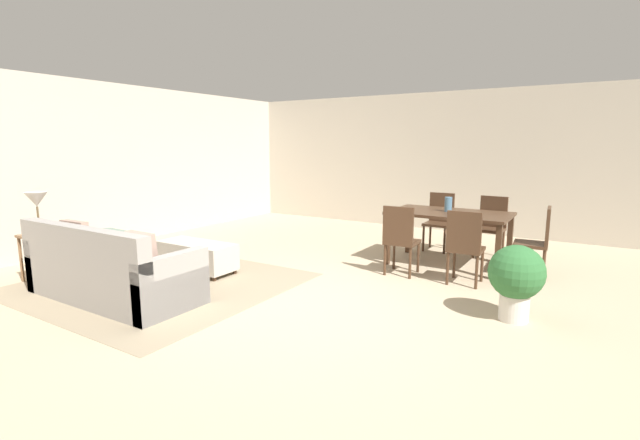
{
  "coord_description": "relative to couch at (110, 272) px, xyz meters",
  "views": [
    {
      "loc": [
        2.53,
        -3.88,
        1.7
      ],
      "look_at": [
        -0.55,
        1.05,
        0.72
      ],
      "focal_mm": 25.29,
      "sensor_mm": 36.0,
      "label": 1
    }
  ],
  "objects": [
    {
      "name": "table_lamp",
      "position": [
        -1.34,
        -0.04,
        0.71
      ],
      "size": [
        0.26,
        0.26,
        0.53
      ],
      "color": "brown",
      "rests_on": "side_table"
    },
    {
      "name": "dining_chair_near_left",
      "position": [
        2.38,
        2.54,
        0.22
      ],
      "size": [
        0.42,
        0.42,
        0.92
      ],
      "color": "#422B1C",
      "rests_on": "ground_plane"
    },
    {
      "name": "dining_chair_far_left",
      "position": [
        2.35,
        4.27,
        0.22
      ],
      "size": [
        0.4,
        0.4,
        0.92
      ],
      "color": "#422B1C",
      "rests_on": "ground_plane"
    },
    {
      "name": "potted_plant",
      "position": [
        3.91,
        1.7,
        0.14
      ],
      "size": [
        0.53,
        0.53,
        0.75
      ],
      "color": "beige",
      "rests_on": "ground_plane"
    },
    {
      "name": "wall_left",
      "position": [
        -2.51,
        1.53,
        1.05
      ],
      "size": [
        0.12,
        11.0,
        2.7
      ],
      "primitive_type": "cube",
      "color": "#BCB2A0",
      "rests_on": "ground_plane"
    },
    {
      "name": "vase_centerpiece",
      "position": [
        2.72,
        3.44,
        0.56
      ],
      "size": [
        0.1,
        0.1,
        0.21
      ],
      "primitive_type": "cylinder",
      "color": "slate",
      "rests_on": "dining_table"
    },
    {
      "name": "area_rug",
      "position": [
        0.0,
        0.65,
        -0.3
      ],
      "size": [
        3.0,
        2.8,
        0.01
      ],
      "primitive_type": "cube",
      "color": "gray",
      "rests_on": "ground_plane"
    },
    {
      "name": "couch",
      "position": [
        0.0,
        0.0,
        0.0
      ],
      "size": [
        2.08,
        0.86,
        0.86
      ],
      "color": "gray",
      "rests_on": "ground_plane"
    },
    {
      "name": "side_table",
      "position": [
        -1.34,
        -0.04,
        0.17
      ],
      "size": [
        0.4,
        0.4,
        0.6
      ],
      "color": "brown",
      "rests_on": "ground_plane"
    },
    {
      "name": "wall_back",
      "position": [
        1.99,
        6.03,
        1.05
      ],
      "size": [
        9.0,
        0.12,
        2.7
      ],
      "primitive_type": "cube",
      "color": "#BCB2A0",
      "rests_on": "ground_plane"
    },
    {
      "name": "dining_chair_near_right",
      "position": [
        3.19,
        2.57,
        0.22
      ],
      "size": [
        0.41,
        0.41,
        0.92
      ],
      "color": "#422B1C",
      "rests_on": "ground_plane"
    },
    {
      "name": "dining_chair_head_east",
      "position": [
        3.91,
        3.37,
        0.22
      ],
      "size": [
        0.43,
        0.43,
        0.92
      ],
      "color": "#422B1C",
      "rests_on": "ground_plane"
    },
    {
      "name": "ground_plane",
      "position": [
        1.99,
        1.03,
        -0.3
      ],
      "size": [
        10.8,
        10.8,
        0.0
      ],
      "primitive_type": "plane",
      "color": "tan"
    },
    {
      "name": "dining_table",
      "position": [
        2.76,
        3.4,
        0.37
      ],
      "size": [
        1.62,
        0.95,
        0.76
      ],
      "color": "#422B1C",
      "rests_on": "ground_plane"
    },
    {
      "name": "ottoman_table",
      "position": [
        0.0,
        1.26,
        -0.07
      ],
      "size": [
        1.1,
        0.47,
        0.4
      ],
      "color": "#B7AD9E",
      "rests_on": "ground_plane"
    },
    {
      "name": "dining_chair_far_right",
      "position": [
        3.17,
        4.21,
        0.22
      ],
      "size": [
        0.42,
        0.42,
        0.92
      ],
      "color": "#422B1C",
      "rests_on": "ground_plane"
    }
  ]
}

